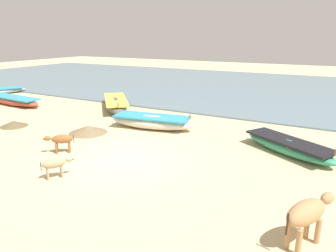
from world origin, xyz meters
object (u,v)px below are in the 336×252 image
object	(u,v)px
calf_near_dun	(55,164)
calf_far_brown	(61,140)
fishing_boat_2	(116,103)
fishing_boat_4	(152,122)
fishing_boat_0	(289,146)
cow_adult_tan	(307,213)
fishing_boat_3	(14,100)

from	to	relation	value
calf_near_dun	calf_far_brown	world-z (taller)	calf_far_brown
fishing_boat_2	fishing_boat_4	size ratio (longest dim) A/B	1.06
fishing_boat_0	calf_near_dun	size ratio (longest dim) A/B	4.38
cow_adult_tan	calf_far_brown	xyz separation A→B (m)	(-7.93, 1.34, -0.22)
fishing_boat_0	fishing_boat_3	world-z (taller)	fishing_boat_3
cow_adult_tan	fishing_boat_3	bearing A→B (deg)	98.56
cow_adult_tan	fishing_boat_2	bearing A→B (deg)	81.26
calf_far_brown	fishing_boat_0	bearing A→B (deg)	167.84
fishing_boat_2	calf_far_brown	distance (m)	6.80
fishing_boat_0	fishing_boat_2	bearing A→B (deg)	-164.71
fishing_boat_4	calf_far_brown	size ratio (longest dim) A/B	4.45
fishing_boat_2	fishing_boat_3	distance (m)	6.26
fishing_boat_0	fishing_boat_3	distance (m)	15.40
cow_adult_tan	calf_far_brown	bearing A→B (deg)	107.82
fishing_boat_0	fishing_boat_4	xyz separation A→B (m)	(-5.72, 0.36, 0.04)
fishing_boat_3	cow_adult_tan	bearing A→B (deg)	164.36
fishing_boat_4	calf_near_dun	distance (m)	5.55
calf_near_dun	fishing_boat_3	bearing A→B (deg)	94.51
fishing_boat_2	calf_far_brown	size ratio (longest dim) A/B	4.71
fishing_boat_2	calf_near_dun	bearing A→B (deg)	-14.70
cow_adult_tan	fishing_boat_0	bearing A→B (deg)	38.73
fishing_boat_4	cow_adult_tan	xyz separation A→B (m)	(6.73, -5.36, 0.38)
fishing_boat_0	calf_near_dun	xyz separation A→B (m)	(-5.55, -5.19, 0.16)
fishing_boat_0	calf_far_brown	distance (m)	7.84
fishing_boat_0	calf_far_brown	xyz separation A→B (m)	(-6.93, -3.66, 0.20)
fishing_boat_2	fishing_boat_4	world-z (taller)	fishing_boat_2
fishing_boat_3	calf_near_dun	size ratio (longest dim) A/B	5.39
fishing_boat_0	calf_near_dun	bearing A→B (deg)	-106.01
fishing_boat_3	calf_far_brown	xyz separation A→B (m)	(8.46, -4.26, 0.20)
fishing_boat_3	calf_near_dun	distance (m)	11.41
fishing_boat_2	fishing_boat_4	xyz separation A→B (m)	(3.74, -2.29, -0.00)
fishing_boat_4	calf_far_brown	world-z (taller)	fishing_boat_4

